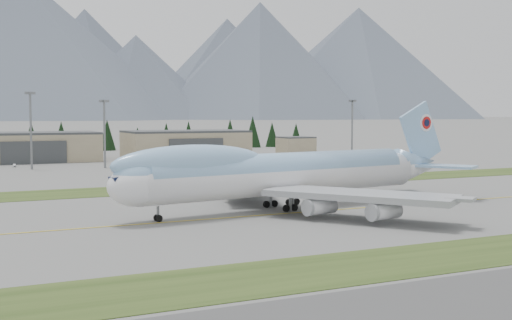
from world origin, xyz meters
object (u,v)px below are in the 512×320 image
hangar_right (186,144)px  service_vehicle_c (225,160)px  boeing_747_freighter (284,173)px  service_vehicle_b (122,166)px  hangar_center (30,147)px  service_vehicle_a (14,167)px

hangar_right → service_vehicle_c: hangar_right is taller
hangar_right → boeing_747_freighter: bearing=-101.8°
service_vehicle_b → service_vehicle_c: bearing=-56.2°
hangar_center → hangar_right: size_ratio=1.00×
boeing_747_freighter → hangar_right: boeing_747_freighter is taller
service_vehicle_c → hangar_center: bearing=172.0°
boeing_747_freighter → hangar_center: boeing_747_freighter is taller
boeing_747_freighter → hangar_center: (-29.71, 144.78, -1.26)m
service_vehicle_a → service_vehicle_b: size_ratio=0.97×
boeing_747_freighter → service_vehicle_b: boeing_747_freighter is taller
hangar_right → service_vehicle_b: (-34.57, -36.56, -5.39)m
hangar_right → service_vehicle_c: size_ratio=11.00×
hangar_right → service_vehicle_b: bearing=-133.4°
service_vehicle_c → service_vehicle_b: bearing=-151.9°
boeing_747_freighter → hangar_center: size_ratio=1.60×
service_vehicle_b → service_vehicle_c: 43.00m
hangar_center → hangar_right: same height
hangar_center → service_vehicle_c: bearing=-20.5°
service_vehicle_a → service_vehicle_c: bearing=5.0°
boeing_747_freighter → service_vehicle_a: bearing=98.5°
service_vehicle_b → boeing_747_freighter: bearing=-159.5°
service_vehicle_b → hangar_right: bearing=-25.1°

